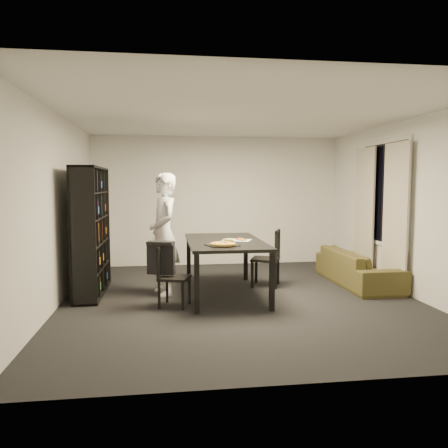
{
  "coord_description": "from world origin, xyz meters",
  "views": [
    {
      "loc": [
        -1.07,
        -6.1,
        1.65
      ],
      "look_at": [
        -0.18,
        0.36,
        1.05
      ],
      "focal_mm": 35.0,
      "sensor_mm": 36.0,
      "label": 1
    }
  ],
  "objects": [
    {
      "name": "chair_left",
      "position": [
        -1.02,
        -0.25,
        0.47
      ],
      "size": [
        0.48,
        0.48,
        0.82
      ],
      "rotation": [
        0.0,
        0.0,
        1.24
      ],
      "color": "black",
      "rests_on": "room"
    },
    {
      "name": "kitchen_towel",
      "position": [
        -0.01,
        0.22,
        0.82
      ],
      "size": [
        0.49,
        0.44,
        0.01
      ],
      "primitive_type": "cube",
      "rotation": [
        0.0,
        0.0,
        -0.42
      ],
      "color": "silver",
      "rests_on": "dining_table"
    },
    {
      "name": "chair_right",
      "position": [
        0.62,
        0.68,
        0.52
      ],
      "size": [
        0.55,
        0.55,
        0.92
      ],
      "rotation": [
        0.0,
        0.0,
        -1.95
      ],
      "color": "black",
      "rests_on": "room"
    },
    {
      "name": "room",
      "position": [
        0.0,
        0.0,
        1.3
      ],
      "size": [
        5.01,
        5.51,
        2.61
      ],
      "color": "black",
      "rests_on": "ground"
    },
    {
      "name": "curtain_left",
      "position": [
        2.4,
        0.08,
        1.15
      ],
      "size": [
        0.03,
        0.7,
        2.25
      ],
      "primitive_type": "cube",
      "color": "#BEB5A2",
      "rests_on": "room"
    },
    {
      "name": "person",
      "position": [
        -1.08,
        0.41,
        0.91
      ],
      "size": [
        0.59,
        0.75,
        1.81
      ],
      "primitive_type": "imported",
      "rotation": [
        0.0,
        0.0,
        -1.3
      ],
      "color": "white",
      "rests_on": "room"
    },
    {
      "name": "window_pane",
      "position": [
        2.48,
        0.6,
        1.5
      ],
      "size": [
        0.02,
        1.4,
        1.6
      ],
      "primitive_type": "cube",
      "color": "black",
      "rests_on": "room"
    },
    {
      "name": "dining_table",
      "position": [
        -0.18,
        0.26,
        0.74
      ],
      "size": [
        1.09,
        1.96,
        0.82
      ],
      "color": "black",
      "rests_on": "room"
    },
    {
      "name": "pepperoni_pizza",
      "position": [
        -0.29,
        -0.31,
        0.84
      ],
      "size": [
        0.35,
        0.35,
        0.03
      ],
      "rotation": [
        0.0,
        0.0,
        -0.33
      ],
      "color": "olive",
      "rests_on": "dining_table"
    },
    {
      "name": "bookshelf",
      "position": [
        -2.16,
        0.6,
        0.95
      ],
      "size": [
        0.35,
        1.5,
        1.9
      ],
      "primitive_type": "cube",
      "color": "black",
      "rests_on": "room"
    },
    {
      "name": "draped_jacket",
      "position": [
        -1.12,
        -0.22,
        0.67
      ],
      "size": [
        0.39,
        0.27,
        0.45
      ],
      "rotation": [
        0.0,
        0.0,
        1.24
      ],
      "color": "black",
      "rests_on": "chair_left"
    },
    {
      "name": "baking_tray",
      "position": [
        -0.29,
        -0.27,
        0.82
      ],
      "size": [
        0.47,
        0.41,
        0.01
      ],
      "primitive_type": "cube",
      "rotation": [
        0.0,
        0.0,
        0.26
      ],
      "color": "black",
      "rests_on": "dining_table"
    },
    {
      "name": "window_frame",
      "position": [
        2.48,
        0.6,
        1.5
      ],
      "size": [
        0.03,
        1.52,
        1.72
      ],
      "primitive_type": "cube",
      "color": "white",
      "rests_on": "room"
    },
    {
      "name": "sofa",
      "position": [
        2.08,
        0.64,
        0.28
      ],
      "size": [
        0.75,
        1.93,
        0.56
      ],
      "primitive_type": "imported",
      "rotation": [
        0.0,
        0.0,
        1.57
      ],
      "color": "#41371A",
      "rests_on": "room"
    },
    {
      "name": "pizza_slices",
      "position": [
        -0.04,
        0.21,
        0.83
      ],
      "size": [
        0.43,
        0.39,
        0.01
      ],
      "primitive_type": null,
      "rotation": [
        0.0,
        0.0,
        -0.25
      ],
      "color": "gold",
      "rests_on": "dining_table"
    },
    {
      "name": "curtain_right",
      "position": [
        2.4,
        1.12,
        1.15
      ],
      "size": [
        0.03,
        0.7,
        2.25
      ],
      "primitive_type": "cube",
      "color": "#BEB5A2",
      "rests_on": "room"
    }
  ]
}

